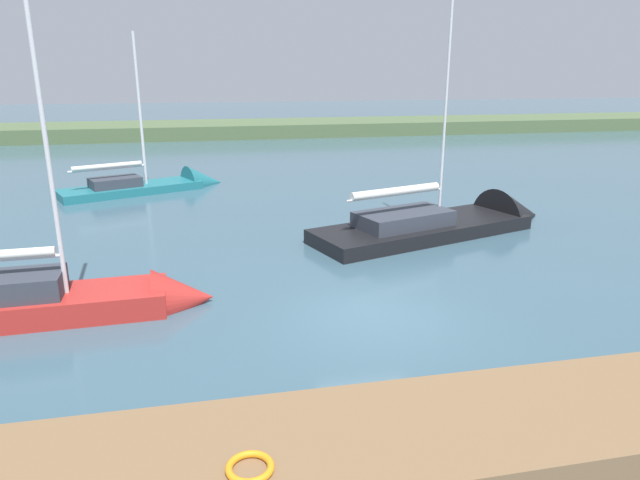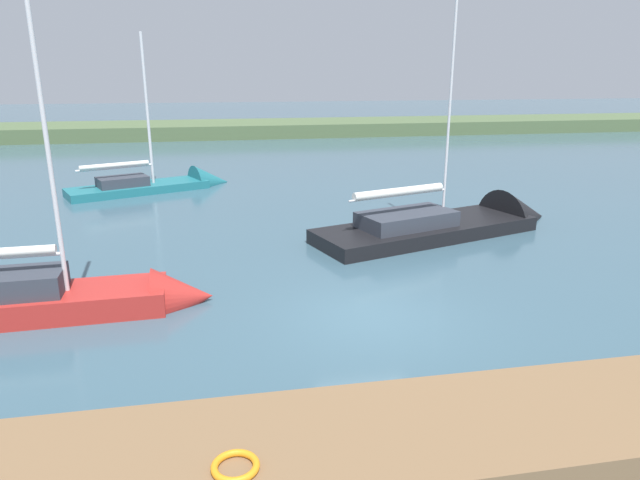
{
  "view_description": "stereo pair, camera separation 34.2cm",
  "coord_description": "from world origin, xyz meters",
  "px_view_note": "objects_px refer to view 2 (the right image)",
  "views": [
    {
      "loc": [
        3.91,
        12.19,
        5.82
      ],
      "look_at": [
        0.85,
        -2.41,
        1.31
      ],
      "focal_mm": 31.53,
      "sensor_mm": 36.0,
      "label": 1
    },
    {
      "loc": [
        3.57,
        12.25,
        5.82
      ],
      "look_at": [
        0.85,
        -2.41,
        1.31
      ],
      "focal_mm": 31.53,
      "sensor_mm": 36.0,
      "label": 2
    }
  ],
  "objects_px": {
    "life_ring_buoy": "(235,466)",
    "sailboat_outer_mooring": "(168,187)",
    "sailboat_inner_slip": "(465,227)",
    "sailboat_far_right": "(86,302)"
  },
  "relations": [
    {
      "from": "sailboat_inner_slip",
      "to": "sailboat_far_right",
      "type": "xyz_separation_m",
      "value": [
        12.62,
        5.38,
        0.13
      ]
    },
    {
      "from": "sailboat_inner_slip",
      "to": "sailboat_far_right",
      "type": "bearing_deg",
      "value": -174.66
    },
    {
      "from": "life_ring_buoy",
      "to": "sailboat_far_right",
      "type": "xyz_separation_m",
      "value": [
        3.44,
        -7.48,
        -0.51
      ]
    },
    {
      "from": "sailboat_outer_mooring",
      "to": "sailboat_far_right",
      "type": "relative_size",
      "value": 1.04
    },
    {
      "from": "sailboat_outer_mooring",
      "to": "life_ring_buoy",
      "type": "bearing_deg",
      "value": -106.67
    },
    {
      "from": "sailboat_inner_slip",
      "to": "sailboat_outer_mooring",
      "type": "bearing_deg",
      "value": 121.7
    },
    {
      "from": "life_ring_buoy",
      "to": "sailboat_outer_mooring",
      "type": "xyz_separation_m",
      "value": [
        2.56,
        -22.89,
        -0.64
      ]
    },
    {
      "from": "life_ring_buoy",
      "to": "sailboat_outer_mooring",
      "type": "bearing_deg",
      "value": -83.63
    },
    {
      "from": "sailboat_inner_slip",
      "to": "sailboat_far_right",
      "type": "distance_m",
      "value": 13.72
    },
    {
      "from": "life_ring_buoy",
      "to": "sailboat_outer_mooring",
      "type": "relative_size",
      "value": 0.08
    }
  ]
}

